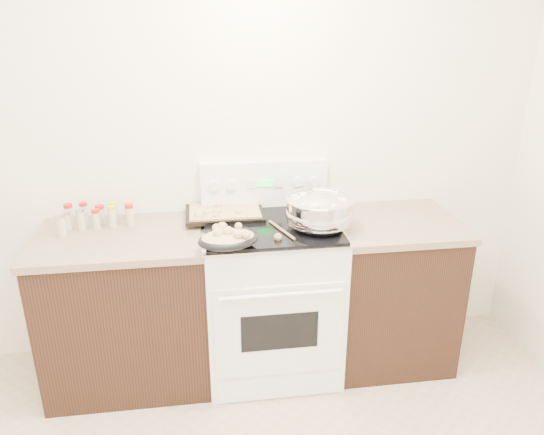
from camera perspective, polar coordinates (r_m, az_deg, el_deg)
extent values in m
cube|color=white|center=(3.16, -7.42, 8.29)|extent=(4.00, 0.05, 2.70)
cube|color=black|center=(3.21, -15.19, -9.70)|extent=(0.90, 0.64, 0.88)
cube|color=brown|center=(3.01, -16.04, -2.18)|extent=(0.93, 0.67, 0.04)
cube|color=black|center=(3.37, 12.35, -7.84)|extent=(0.70, 0.64, 0.88)
cube|color=brown|center=(3.17, 13.01, -0.59)|extent=(0.73, 0.67, 0.04)
cube|color=white|center=(3.19, -0.13, -8.72)|extent=(0.76, 0.66, 0.92)
cube|color=white|center=(2.91, 0.81, -12.13)|extent=(0.70, 0.01, 0.55)
cube|color=black|center=(2.90, 0.83, -12.21)|extent=(0.42, 0.01, 0.22)
cylinder|color=white|center=(2.75, 0.97, -8.33)|extent=(0.65, 0.02, 0.02)
cube|color=white|center=(3.13, 0.77, -17.81)|extent=(0.70, 0.01, 0.14)
cube|color=silver|center=(2.98, -0.14, -0.97)|extent=(0.78, 0.68, 0.01)
cube|color=black|center=(2.97, -0.14, -0.76)|extent=(0.74, 0.64, 0.01)
cube|color=white|center=(3.20, -0.87, 3.67)|extent=(0.76, 0.07, 0.28)
cylinder|color=white|center=(3.13, -6.24, 3.39)|extent=(0.06, 0.02, 0.06)
cylinder|color=white|center=(3.13, -4.41, 3.48)|extent=(0.06, 0.02, 0.06)
cylinder|color=white|center=(3.18, 2.82, 3.81)|extent=(0.06, 0.02, 0.06)
cylinder|color=white|center=(3.20, 4.58, 3.88)|extent=(0.06, 0.02, 0.06)
cube|color=#19E533|center=(3.15, -0.78, 3.67)|extent=(0.09, 0.00, 0.04)
cube|color=silver|center=(3.14, -2.22, 3.60)|extent=(0.05, 0.00, 0.05)
cube|color=silver|center=(3.16, 0.67, 3.73)|extent=(0.05, 0.00, 0.05)
ellipsoid|color=silver|center=(2.91, 5.11, 0.36)|extent=(0.44, 0.44, 0.22)
cylinder|color=silver|center=(2.94, 5.06, -0.89)|extent=(0.20, 0.20, 0.01)
torus|color=silver|center=(2.88, 5.17, 2.01)|extent=(0.38, 0.38, 0.02)
cylinder|color=silver|center=(2.90, 5.12, 0.80)|extent=(0.36, 0.36, 0.12)
cylinder|color=brown|center=(2.88, 5.16, 1.79)|extent=(0.34, 0.34, 0.00)
cube|color=#FBEAB9|center=(2.88, 7.63, 1.76)|extent=(0.03, 0.03, 0.03)
cube|color=#FBEAB9|center=(2.90, 3.47, 2.11)|extent=(0.04, 0.04, 0.03)
cube|color=#FBEAB9|center=(2.88, 2.73, 1.95)|extent=(0.04, 0.04, 0.02)
cube|color=#FBEAB9|center=(2.77, 4.69, 1.09)|extent=(0.04, 0.04, 0.02)
cube|color=#FBEAB9|center=(2.94, 6.39, 2.28)|extent=(0.04, 0.04, 0.02)
cube|color=#FBEAB9|center=(2.86, 3.84, 1.80)|extent=(0.04, 0.04, 0.03)
cube|color=#FBEAB9|center=(2.94, 3.36, 2.36)|extent=(0.03, 0.03, 0.03)
cube|color=#FBEAB9|center=(2.92, 5.20, 2.17)|extent=(0.04, 0.04, 0.03)
cube|color=#FBEAB9|center=(2.94, 4.19, 2.32)|extent=(0.03, 0.03, 0.02)
cube|color=#FBEAB9|center=(2.91, 2.42, 2.14)|extent=(0.03, 0.03, 0.03)
cube|color=#FBEAB9|center=(2.79, 3.44, 1.26)|extent=(0.04, 0.04, 0.02)
cube|color=#FBEAB9|center=(2.95, 4.65, 2.42)|extent=(0.04, 0.04, 0.02)
cube|color=#FBEAB9|center=(2.89, 7.10, 1.90)|extent=(0.04, 0.04, 0.02)
cube|color=#FBEAB9|center=(2.79, 6.71, 1.15)|extent=(0.04, 0.04, 0.02)
cube|color=#FBEAB9|center=(2.89, 5.96, 1.93)|extent=(0.03, 0.03, 0.02)
cube|color=#FBEAB9|center=(2.90, 2.80, 2.07)|extent=(0.03, 0.03, 0.02)
cube|color=#FBEAB9|center=(2.94, 5.55, 2.33)|extent=(0.03, 0.03, 0.02)
cube|color=#FBEAB9|center=(2.99, 6.86, 2.58)|extent=(0.03, 0.03, 0.02)
ellipsoid|color=black|center=(2.68, -4.75, -2.42)|extent=(0.34, 0.26, 0.08)
ellipsoid|color=tan|center=(2.67, -4.76, -2.18)|extent=(0.30, 0.23, 0.06)
sphere|color=tan|center=(2.72, -6.00, -1.13)|extent=(0.04, 0.04, 0.04)
sphere|color=tan|center=(2.65, -5.64, -1.51)|extent=(0.04, 0.04, 0.04)
sphere|color=tan|center=(2.71, -3.62, -0.92)|extent=(0.04, 0.04, 0.04)
sphere|color=tan|center=(2.71, -5.37, -1.04)|extent=(0.05, 0.05, 0.05)
sphere|color=tan|center=(2.61, -2.77, -1.85)|extent=(0.05, 0.05, 0.05)
sphere|color=tan|center=(2.65, -4.76, -1.50)|extent=(0.05, 0.05, 0.05)
sphere|color=tan|center=(2.62, -3.68, -1.80)|extent=(0.05, 0.05, 0.05)
sphere|color=tan|center=(2.64, -5.80, -1.67)|extent=(0.05, 0.05, 0.05)
cube|color=black|center=(3.10, -5.11, 0.47)|extent=(0.45, 0.32, 0.02)
cube|color=tan|center=(3.10, -5.11, 0.67)|extent=(0.41, 0.27, 0.02)
sphere|color=tan|center=(3.07, -6.09, 0.63)|extent=(0.04, 0.04, 0.04)
sphere|color=tan|center=(3.01, -7.59, 0.16)|extent=(0.03, 0.03, 0.03)
sphere|color=tan|center=(3.07, -5.67, 0.75)|extent=(0.03, 0.03, 0.03)
sphere|color=tan|center=(3.04, -3.59, 0.59)|extent=(0.04, 0.04, 0.04)
sphere|color=tan|center=(3.05, -7.09, 0.49)|extent=(0.04, 0.04, 0.04)
sphere|color=tan|center=(3.06, -5.88, 0.70)|extent=(0.04, 0.04, 0.04)
sphere|color=tan|center=(3.15, -5.72, 1.30)|extent=(0.04, 0.04, 0.04)
sphere|color=tan|center=(3.03, -7.94, 0.30)|extent=(0.05, 0.05, 0.05)
sphere|color=tan|center=(3.02, -7.87, 0.15)|extent=(0.05, 0.05, 0.05)
sphere|color=tan|center=(3.00, -6.11, 0.18)|extent=(0.04, 0.04, 0.04)
cylinder|color=#9E6C48|center=(2.87, 1.05, -1.34)|extent=(0.11, 0.27, 0.01)
sphere|color=#9E6C48|center=(2.77, 0.64, -2.14)|extent=(0.04, 0.04, 0.04)
sphere|color=#9ED6EC|center=(2.88, 5.07, -0.87)|extent=(0.08, 0.08, 0.08)
cylinder|color=#9ED6EC|center=(2.95, 6.32, 0.21)|extent=(0.20, 0.18, 0.07)
cylinder|color=#BFB28C|center=(3.22, -20.97, 0.18)|extent=(0.05, 0.05, 0.10)
cylinder|color=#B21414|center=(3.20, -21.11, 1.19)|extent=(0.05, 0.05, 0.02)
cylinder|color=#BFB28C|center=(3.21, -19.53, 0.33)|extent=(0.04, 0.04, 0.11)
cylinder|color=#B21414|center=(3.19, -19.67, 1.37)|extent=(0.04, 0.04, 0.02)
cylinder|color=#BFB28C|center=(3.18, -17.97, 0.19)|extent=(0.05, 0.05, 0.09)
cylinder|color=#B21414|center=(3.16, -18.08, 1.10)|extent=(0.05, 0.05, 0.02)
cylinder|color=#BFB28C|center=(3.17, -16.64, 0.40)|extent=(0.04, 0.04, 0.10)
cylinder|color=gold|center=(3.15, -16.76, 1.40)|extent=(0.05, 0.05, 0.02)
cylinder|color=#BFB28C|center=(3.17, -15.10, 0.55)|extent=(0.05, 0.05, 0.10)
cylinder|color=gold|center=(3.15, -15.20, 1.57)|extent=(0.05, 0.05, 0.02)
cylinder|color=#BFB28C|center=(3.14, -21.19, -0.49)|extent=(0.05, 0.05, 0.09)
cylinder|color=#B2B2B7|center=(3.12, -21.32, 0.46)|extent=(0.05, 0.05, 0.02)
cylinder|color=#BFB28C|center=(3.11, -19.83, -0.32)|extent=(0.05, 0.05, 0.11)
cylinder|color=#B2B2B7|center=(3.09, -19.98, 0.77)|extent=(0.05, 0.05, 0.02)
cylinder|color=#BFB28C|center=(3.10, -18.37, -0.34)|extent=(0.04, 0.04, 0.10)
cylinder|color=#B21414|center=(3.08, -18.50, 0.66)|extent=(0.04, 0.04, 0.02)
cylinder|color=#BFB28C|center=(3.09, -16.79, -0.10)|extent=(0.04, 0.04, 0.11)
cylinder|color=gold|center=(3.06, -16.93, 1.03)|extent=(0.05, 0.05, 0.02)
cylinder|color=#BFB28C|center=(3.08, -15.01, 0.05)|extent=(0.04, 0.04, 0.11)
cylinder|color=#B21414|center=(3.06, -15.13, 1.19)|extent=(0.04, 0.04, 0.02)
cylinder|color=#BFB28C|center=(3.06, -21.72, -0.96)|extent=(0.05, 0.05, 0.11)
cylinder|color=#B2B2B7|center=(3.04, -21.88, 0.16)|extent=(0.05, 0.05, 0.02)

